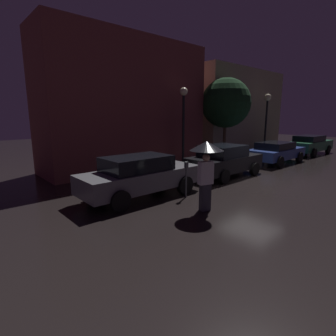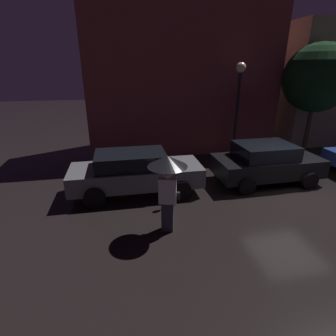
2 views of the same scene
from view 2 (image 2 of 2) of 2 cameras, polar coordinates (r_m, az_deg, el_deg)
ground_plane at (r=10.30m, az=25.85°, el=-5.40°), size 60.00×60.00×0.00m
building_facade_left at (r=14.18m, az=2.98°, el=18.28°), size 9.43×3.00×7.01m
parked_car_grey at (r=9.24m, az=-7.16°, el=-0.82°), size 4.56×1.89×1.52m
parked_car_black at (r=10.80m, az=20.56°, el=1.19°), size 4.04×2.06×1.53m
pedestrian_with_umbrella at (r=6.70m, az=-0.10°, el=-1.40°), size 1.03×1.03×2.18m
parking_meter at (r=8.35m, az=1.67°, el=-3.09°), size 0.12×0.10×1.31m
street_lamp_near at (r=12.62m, az=15.10°, el=15.38°), size 0.43×0.43×4.41m
street_tree at (r=14.92m, az=29.78°, el=16.61°), size 3.18×3.18×5.31m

